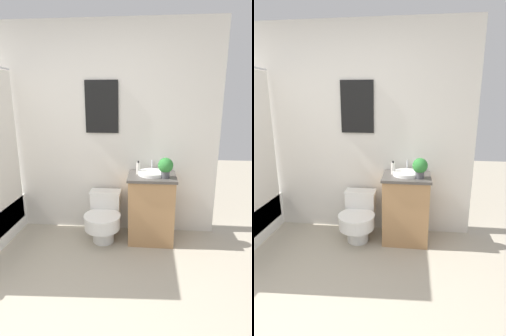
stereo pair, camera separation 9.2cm
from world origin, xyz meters
The scene contains 6 objects.
wall_back centered at (0.01, 1.92, 1.25)m, with size 3.54×0.07×2.50m.
toilet centered at (0.43, 1.60, 0.28)m, with size 0.42×0.56×0.56m.
vanity centered at (0.99, 1.65, 0.40)m, with size 0.55×0.45×0.80m.
sink centered at (0.99, 1.68, 0.82)m, with size 0.32×0.36×0.13m.
soap_bottle centered at (0.83, 1.69, 0.87)m, with size 0.04×0.04×0.16m.
potted_plant centered at (1.13, 1.57, 0.93)m, with size 0.17×0.17×0.23m.
Camera 1 is at (0.96, -1.21, 1.65)m, focal length 28.00 mm.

